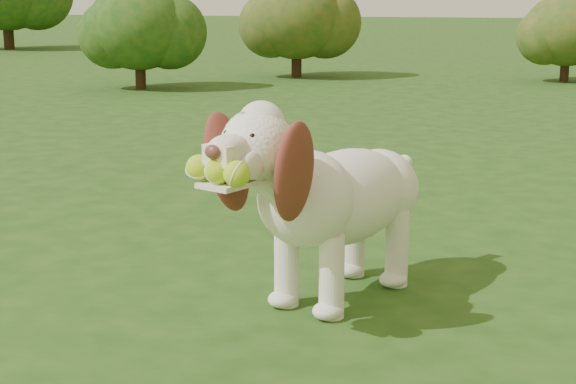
# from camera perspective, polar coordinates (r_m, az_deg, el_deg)

# --- Properties ---
(ground) EXTENTS (80.00, 80.00, 0.00)m
(ground) POSITION_cam_1_polar(r_m,az_deg,el_deg) (4.05, 7.74, -4.45)
(ground) COLOR #1D4212
(ground) RESTS_ON ground
(dog) EXTENTS (0.77, 1.23, 0.83)m
(dog) POSITION_cam_1_polar(r_m,az_deg,el_deg) (3.38, 2.68, 0.01)
(dog) COLOR white
(dog) RESTS_ON ground
(shrub_a) EXTENTS (1.27, 1.27, 1.32)m
(shrub_a) POSITION_cam_1_polar(r_m,az_deg,el_deg) (11.28, -9.63, 10.50)
(shrub_a) COLOR #382314
(shrub_a) RESTS_ON ground
(shrub_c) EXTENTS (1.15, 1.15, 1.19)m
(shrub_c) POSITION_cam_1_polar(r_m,az_deg,el_deg) (12.58, 17.61, 9.98)
(shrub_c) COLOR #382314
(shrub_c) RESTS_ON ground
(shrub_b) EXTENTS (1.39, 1.39, 1.44)m
(shrub_b) POSITION_cam_1_polar(r_m,az_deg,el_deg) (12.66, 0.56, 11.23)
(shrub_b) COLOR #382314
(shrub_b) RESTS_ON ground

